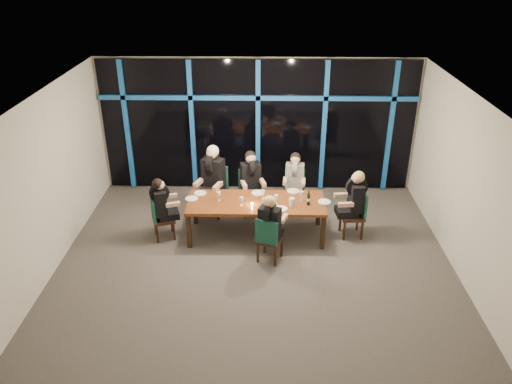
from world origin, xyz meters
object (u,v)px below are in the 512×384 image
at_px(chair_far_right, 294,188).
at_px(chair_end_right, 357,212).
at_px(chair_near_mid, 268,238).
at_px(diner_far_mid, 251,174).
at_px(chair_far_left, 215,188).
at_px(diner_far_left, 212,171).
at_px(diner_end_left, 162,200).
at_px(chair_far_mid, 250,189).
at_px(diner_near_mid, 270,218).
at_px(diner_far_right, 295,174).
at_px(diner_end_right, 354,195).
at_px(dining_table, 256,205).
at_px(wine_bottle, 308,199).
at_px(chair_end_left, 159,216).
at_px(water_pitcher, 292,202).

distance_m(chair_far_right, chair_end_right, 1.53).
bearing_deg(chair_near_mid, diner_far_mid, -57.77).
bearing_deg(chair_far_left, diner_far_left, -90.00).
bearing_deg(diner_end_left, diner_far_left, -61.25).
bearing_deg(chair_far_mid, diner_far_mid, -90.00).
bearing_deg(diner_near_mid, chair_near_mid, 90.00).
distance_m(chair_near_mid, diner_far_right, 2.00).
distance_m(chair_far_left, diner_near_mid, 2.10).
height_order(chair_far_left, diner_end_left, diner_end_left).
distance_m(chair_far_right, diner_near_mid, 2.00).
height_order(diner_end_right, diner_near_mid, diner_end_right).
xyz_separation_m(diner_end_left, diner_end_right, (3.62, 0.15, 0.07)).
bearing_deg(chair_far_mid, chair_far_right, -8.44).
bearing_deg(chair_far_mid, diner_end_left, -161.68).
height_order(dining_table, diner_near_mid, diner_near_mid).
relative_size(chair_far_right, diner_far_left, 0.89).
xyz_separation_m(chair_end_right, diner_far_left, (-2.83, 0.79, 0.47)).
bearing_deg(chair_far_left, chair_end_right, 3.04).
xyz_separation_m(chair_far_right, diner_far_right, (-0.01, -0.08, 0.36)).
relative_size(diner_near_mid, wine_bottle, 2.93).
relative_size(diner_far_left, diner_end_right, 1.12).
height_order(chair_far_right, chair_end_right, chair_end_right).
xyz_separation_m(chair_end_right, diner_near_mid, (-1.67, -0.87, 0.34)).
distance_m(diner_far_left, diner_far_mid, 0.79).
relative_size(diner_end_left, diner_near_mid, 0.96).
distance_m(chair_far_mid, diner_near_mid, 1.86).
distance_m(chair_near_mid, diner_end_left, 2.18).
distance_m(diner_far_left, diner_end_left, 1.29).
bearing_deg(chair_end_left, chair_far_mid, -75.79).
relative_size(chair_end_right, diner_near_mid, 1.07).
distance_m(chair_end_right, chair_near_mid, 1.94).
height_order(dining_table, chair_end_right, chair_end_right).
bearing_deg(chair_end_left, water_pitcher, -110.23).
xyz_separation_m(chair_near_mid, diner_far_mid, (-0.36, 1.78, 0.41)).
bearing_deg(diner_near_mid, diner_far_left, -33.99).
height_order(chair_far_left, chair_near_mid, chair_far_left).
relative_size(chair_end_right, water_pitcher, 5.28).
relative_size(chair_near_mid, diner_near_mid, 1.03).
bearing_deg(chair_far_mid, dining_table, -96.51).
xyz_separation_m(chair_end_right, diner_end_right, (-0.08, -0.01, 0.37)).
bearing_deg(dining_table, chair_far_left, 133.52).
relative_size(chair_near_mid, diner_far_mid, 0.97).
height_order(diner_far_mid, diner_end_left, diner_far_mid).
height_order(chair_end_left, chair_near_mid, chair_near_mid).
bearing_deg(diner_far_right, chair_far_left, -171.78).
bearing_deg(diner_far_mid, diner_far_right, -8.12).
bearing_deg(dining_table, diner_end_right, 1.40).
xyz_separation_m(diner_end_right, wine_bottle, (-0.87, -0.16, -0.03)).
distance_m(diner_end_left, water_pitcher, 2.44).
xyz_separation_m(dining_table, diner_far_mid, (-0.12, 0.89, 0.23)).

